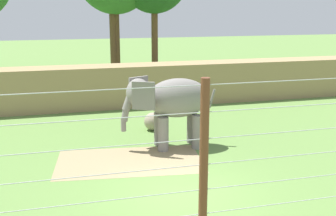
# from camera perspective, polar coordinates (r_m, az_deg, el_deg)

# --- Properties ---
(ground_plane) EXTENTS (120.00, 120.00, 0.00)m
(ground_plane) POSITION_cam_1_polar(r_m,az_deg,el_deg) (12.65, 1.60, -11.41)
(ground_plane) COLOR #5B7F3D
(dirt_patch) EXTENTS (5.41, 3.53, 0.01)m
(dirt_patch) POSITION_cam_1_polar(r_m,az_deg,el_deg) (15.09, -5.23, -7.18)
(dirt_patch) COLOR #937F5B
(dirt_patch) RESTS_ON ground
(embankment_wall) EXTENTS (36.00, 1.80, 2.24)m
(embankment_wall) POSITION_cam_1_polar(r_m,az_deg,el_deg) (23.08, -6.47, 3.01)
(embankment_wall) COLOR #997F56
(embankment_wall) RESTS_ON ground
(elephant) EXTENTS (3.71, 1.56, 2.75)m
(elephant) POSITION_cam_1_polar(r_m,az_deg,el_deg) (16.00, 0.39, 0.90)
(elephant) COLOR gray
(elephant) RESTS_ON ground
(enrichment_ball) EXTENTS (0.79, 0.79, 0.79)m
(enrichment_ball) POSITION_cam_1_polar(r_m,az_deg,el_deg) (18.57, -2.03, -1.82)
(enrichment_ball) COLOR gray
(enrichment_ball) RESTS_ON ground
(cable_fence) EXTENTS (11.28, 0.20, 3.87)m
(cable_fence) POSITION_cam_1_polar(r_m,az_deg,el_deg) (9.57, 5.75, -7.28)
(cable_fence) COLOR brown
(cable_fence) RESTS_ON ground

